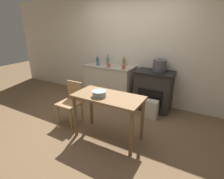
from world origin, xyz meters
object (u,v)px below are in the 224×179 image
bottle_far_left (97,60)px  bottle_mid_left (124,62)px  flour_sack (151,109)px  cup_center (98,64)px  bottle_left (108,61)px  cup_center_right (124,67)px  mixing_bowl_large (99,93)px  chair (72,101)px  stove (153,90)px  stock_pot (160,65)px  cup_center_left (109,65)px  work_table (108,103)px

bottle_far_left → bottle_mid_left: bearing=6.5°
flour_sack → cup_center: (-1.50, 0.27, 0.77)m
bottle_left → cup_center_right: 0.62m
mixing_bowl_large → bottle_far_left: bearing=124.5°
bottle_mid_left → bottle_left: bearing=-156.6°
flour_sack → bottle_left: (-1.32, 0.45, 0.83)m
chair → flour_sack: 1.65m
cup_center_right → stove: bearing=19.8°
flour_sack → stock_pot: size_ratio=1.26×
stove → bottle_left: (-1.22, 0.02, 0.57)m
flour_sack → cup_center_right: size_ratio=3.79×
chair → cup_center_left: cup_center_left is taller
bottle_left → flour_sack: bearing=-18.7°
flour_sack → bottle_mid_left: bearing=147.6°
chair → flour_sack: bearing=36.4°
stove → chair: bearing=-131.7°
flour_sack → bottle_mid_left: 1.39m
stove → cup_center_left: size_ratio=9.13×
bottle_left → cup_center_right: bearing=-24.4°
stock_pot → cup_center_right: 0.78m
stove → bottle_mid_left: (-0.85, 0.18, 0.55)m
stove → flour_sack: (0.10, -0.43, -0.26)m
bottle_far_left → cup_center: (0.19, -0.26, -0.03)m
mixing_bowl_large → stock_pot: bearing=72.3°
work_table → bottle_left: size_ratio=4.57×
stock_pot → bottle_left: bearing=-178.1°
chair → flour_sack: (1.33, 0.95, -0.26)m
stove → flour_sack: bearing=-76.5°
stove → work_table: (-0.33, -1.47, 0.20)m
stock_pot → cup_center_left: (-1.11, -0.31, -0.06)m
stove → cup_center_right: size_ratio=8.91×
bottle_far_left → cup_center: bearing=-53.8°
work_table → cup_center: (-1.06, 1.31, 0.31)m
mixing_bowl_large → stove: bearing=73.9°
work_table → bottle_mid_left: bearing=107.4°
work_table → flour_sack: (0.44, 1.04, -0.46)m
bottle_far_left → cup_center_left: size_ratio=1.75×
stove → work_table: size_ratio=0.79×
stove → bottle_mid_left: bearing=168.3°
flour_sack → bottle_left: bottle_left is taller
work_table → bottle_mid_left: bottle_mid_left is taller
stove → bottle_mid_left: bottle_mid_left is taller
mixing_bowl_large → bottle_left: size_ratio=0.93×
bottle_mid_left → cup_center_right: bottle_mid_left is taller
bottle_left → cup_center_right: bottle_left is taller
stock_pot → bottle_mid_left: 0.93m
work_table → cup_center_right: cup_center_right is taller
stock_pot → bottle_left: 1.29m
bottle_mid_left → stock_pot: bearing=-7.1°
stove → cup_center_right: 0.87m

